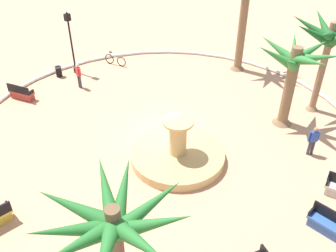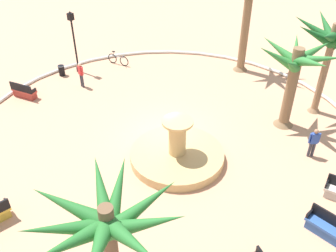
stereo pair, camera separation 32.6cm
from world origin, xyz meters
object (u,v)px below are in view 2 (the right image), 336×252
Objects in this scene: bench_north at (24,92)px; bicycle_red_frame at (118,59)px; palm_tree_near_fountain at (333,40)px; palm_tree_mid_plaza at (249,2)px; palm_tree_far_side at (295,69)px; bench_southeast at (327,229)px; lamppost at (74,37)px; fountain at (177,154)px; trash_bin at (62,70)px; person_cyclist_helmet at (81,74)px; person_cyclist_photo at (314,141)px; palm_tree_by_curb at (106,227)px.

bench_north reaches higher than bicycle_red_frame.
palm_tree_mid_plaza is at bearing -110.66° from palm_tree_near_fountain.
palm_tree_far_side is at bearing 115.54° from bench_north.
lamppost reaches higher than bench_southeast.
fountain reaches higher than bicycle_red_frame.
bicycle_red_frame is at bearing -110.73° from bench_southeast.
lamppost is at bearing -108.31° from fountain.
bicycle_red_frame is (-6.28, -16.60, 0.04)m from bench_southeast.
bench_north is at bearing -38.26° from palm_tree_mid_plaza.
lamppost is (4.64, -14.79, -1.87)m from palm_tree_near_fountain.
trash_bin is 0.44× the size of person_cyclist_helmet.
palm_tree_mid_plaza is 10.30m from person_cyclist_photo.
bicycle_red_frame is at bearing 148.98° from lamppost.
palm_tree_mid_plaza is at bearing 120.99° from bicycle_red_frame.
palm_tree_far_side is 3.69m from person_cyclist_photo.
fountain is at bearing 11.05° from palm_tree_mid_plaza.
palm_tree_by_curb is 0.97× the size of palm_tree_far_side.
palm_tree_near_fountain reaches higher than trash_bin.
palm_tree_mid_plaza reaches higher than person_cyclist_helmet.
person_cyclist_photo is (-4.33, -2.08, 0.55)m from bench_southeast.
trash_bin is (-2.77, -18.51, 0.04)m from bench_southeast.
palm_tree_mid_plaza is 11.44m from lamppost.
palm_tree_near_fountain is 9.93m from bench_southeast.
person_cyclist_helmet is (1.34, 1.84, -1.53)m from lamppost.
trash_bin is at bearing -102.57° from fountain.
palm_tree_near_fountain is at bearing 159.20° from palm_tree_far_side.
palm_tree_by_curb is 17.92m from bicycle_red_frame.
person_cyclist_helmet is 1.04× the size of person_cyclist_photo.
fountain is at bearing 71.69° from lamppost.
palm_tree_far_side is 6.49× the size of trash_bin.
lamppost reaches higher than fountain.
lamppost is (-10.53, -13.41, -1.11)m from palm_tree_by_curb.
trash_bin is at bearing -172.37° from bench_north.
bench_north is 4.85m from lamppost.
bicycle_red_frame is (-12.97, -11.94, -3.19)m from palm_tree_by_curb.
fountain reaches higher than trash_bin.
palm_tree_near_fountain is at bearing -158.91° from bench_southeast.
bicycle_red_frame is 1.03× the size of person_cyclist_helmet.
person_cyclist_photo is (6.39, 7.12, -3.81)m from palm_tree_mid_plaza.
person_cyclist_helmet reaches higher than bench_southeast.
bench_north is 2.29× the size of trash_bin.
palm_tree_by_curb is 6.29× the size of trash_bin.
fountain is at bearing -160.16° from palm_tree_by_curb.
bench_north is 1.00× the size of bench_southeast.
bench_north is at bearing -114.72° from palm_tree_by_curb.
bench_north is at bearing -86.06° from fountain.
fountain is 2.82× the size of person_cyclist_photo.
palm_tree_mid_plaza is at bearing 141.74° from bench_north.
palm_tree_by_curb is 15.11m from bench_north.
lamppost reaches higher than trash_bin.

